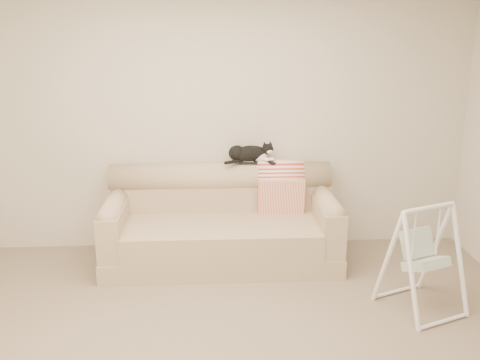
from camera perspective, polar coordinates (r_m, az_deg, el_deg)
The scene contains 8 objects.
ground_plane at distance 3.88m, azimuth -1.92°, elevation -18.31°, with size 5.00×5.00×0.00m, color #786755.
room_shell at distance 3.27m, azimuth -2.18°, elevation 4.34°, with size 5.04×4.04×2.60m.
sofa at distance 5.15m, azimuth -2.00°, elevation -4.79°, with size 2.20×0.93×0.90m.
remote_a at distance 5.21m, azimuth 0.88°, elevation 1.89°, with size 0.18×0.05×0.03m.
remote_b at distance 5.23m, azimuth 3.00°, elevation 1.91°, with size 0.15×0.16×0.02m.
tuxedo_cat at distance 5.21m, azimuth 1.02°, elevation 2.87°, with size 0.51×0.28×0.20m.
throw_blanket at distance 5.29m, azimuth 4.28°, elevation 0.01°, with size 0.45×0.38×0.58m.
baby_swing at distance 4.49m, azimuth 18.94°, elevation -7.84°, with size 0.71×0.73×0.88m.
Camera 1 is at (-0.05, -3.19, 2.20)m, focal length 40.00 mm.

